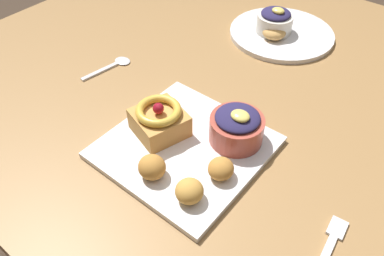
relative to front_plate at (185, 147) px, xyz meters
The scene contains 13 objects.
ground_plane 0.78m from the front_plate, 83.69° to the left, with size 8.00×8.00×0.00m, color #423326.
dining_table 0.26m from the front_plate, 83.69° to the left, with size 1.47×1.13×0.73m.
front_plate is the anchor object (origin of this frame).
cake_slice 0.07m from the front_plate, behind, with size 0.11×0.11×0.07m.
berry_ramekin 0.10m from the front_plate, 48.20° to the left, with size 0.10×0.10×0.07m.
fritter_front 0.12m from the front_plate, 46.94° to the right, with size 0.05×0.05×0.04m, color gold.
fritter_middle 0.10m from the front_plate, 10.57° to the right, with size 0.04×0.04×0.04m, color #BC7F38.
fritter_back 0.09m from the front_plate, 88.60° to the right, with size 0.05×0.05×0.04m, color #BC7F38.
back_plate 0.47m from the front_plate, 97.71° to the left, with size 0.27×0.27×0.01m, color white.
back_ramekin 0.46m from the front_plate, 100.08° to the left, with size 0.09×0.09×0.07m.
back_pastry 0.43m from the front_plate, 98.56° to the left, with size 0.06×0.06×0.03m, color tan.
fork 0.29m from the front_plate, ahead, with size 0.03×0.13×0.00m.
spoon 0.32m from the front_plate, 162.02° to the left, with size 0.04×0.13×0.00m.
Camera 1 is at (0.28, -0.60, 1.25)m, focal length 35.62 mm.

